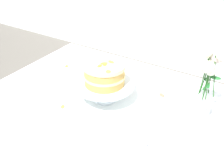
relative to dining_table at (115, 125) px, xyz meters
name	(u,v)px	position (x,y,z in m)	size (l,w,h in m)	color
dining_table	(115,125)	(0.00, 0.00, 0.00)	(1.40, 1.00, 0.74)	white
linen_napkin	(105,100)	(-0.09, 0.04, 0.09)	(0.32, 0.32, 0.00)	white
cake_stand	(105,86)	(-0.09, 0.04, 0.17)	(0.29, 0.29, 0.10)	silver
layer_cake	(104,74)	(-0.09, 0.04, 0.24)	(0.20, 0.20, 0.11)	tan
flower_vase	(207,83)	(0.36, 0.18, 0.27)	(0.11, 0.12, 0.35)	silver
teacup	(138,143)	(0.21, -0.17, 0.12)	(0.12, 0.12, 0.06)	white
loose_petal_0	(63,107)	(-0.23, -0.12, 0.09)	(0.04, 0.02, 0.01)	yellow
loose_petal_1	(154,99)	(0.12, 0.19, 0.09)	(0.04, 0.02, 0.01)	pink
loose_petal_2	(162,95)	(0.14, 0.24, 0.09)	(0.04, 0.03, 0.01)	#E56B51
loose_petal_3	(67,66)	(-0.49, 0.23, 0.09)	(0.03, 0.02, 0.00)	yellow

